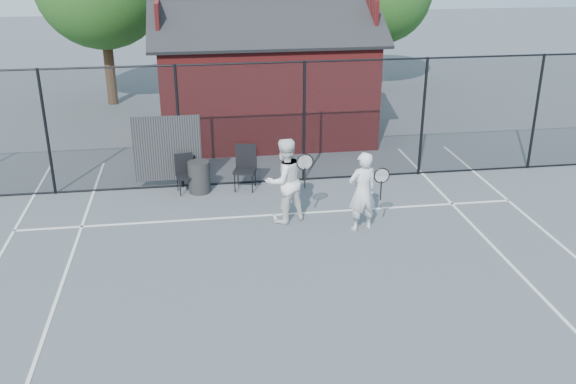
{
  "coord_description": "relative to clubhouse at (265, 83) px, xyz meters",
  "views": [
    {
      "loc": [
        -1.59,
        -9.78,
        5.84
      ],
      "look_at": [
        0.11,
        1.63,
        1.1
      ],
      "focal_mm": 40.0,
      "sensor_mm": 36.0,
      "label": 1
    }
  ],
  "objects": [
    {
      "name": "ground",
      "position": [
        -0.5,
        -9.0,
        -1.61
      ],
      "size": [
        80.0,
        80.0,
        0.0
      ],
      "primitive_type": "plane",
      "color": "#4F565B",
      "rests_on": "ground"
    },
    {
      "name": "fence",
      "position": [
        -0.8,
        -4.0,
        -0.16
      ],
      "size": [
        22.04,
        3.0,
        3.0
      ],
      "color": "black",
      "rests_on": "ground"
    },
    {
      "name": "chair_right",
      "position": [
        -1.0,
        -4.4,
        -1.08
      ],
      "size": [
        0.63,
        0.64,
        1.06
      ],
      "primitive_type": "cube",
      "rotation": [
        0.0,
        0.0,
        -0.26
      ],
      "color": "black",
      "rests_on": "ground"
    },
    {
      "name": "court_lines",
      "position": [
        -0.5,
        -10.32,
        -1.6
      ],
      "size": [
        11.02,
        18.0,
        0.01
      ],
      "color": "silver",
      "rests_on": "ground"
    },
    {
      "name": "clubhouse",
      "position": [
        0.0,
        0.0,
        0.0
      ],
      "size": [
        6.5,
        4.36,
        4.19
      ],
      "color": "maroon",
      "rests_on": "ground"
    },
    {
      "name": "player_back",
      "position": [
        -0.31,
        -6.32,
        -0.68
      ],
      "size": [
        1.1,
        1.0,
        1.85
      ],
      "color": "white",
      "rests_on": "ground"
    },
    {
      "name": "chair_left",
      "position": [
        -2.4,
        -4.4,
        -1.15
      ],
      "size": [
        0.51,
        0.52,
        0.91
      ],
      "primitive_type": "cube",
      "rotation": [
        0.0,
        0.0,
        0.18
      ],
      "color": "black",
      "rests_on": "ground"
    },
    {
      "name": "waste_bin",
      "position": [
        -2.09,
        -4.4,
        -1.23
      ],
      "size": [
        0.56,
        0.56,
        0.76
      ],
      "primitive_type": "cylinder",
      "rotation": [
        0.0,
        0.0,
        -0.07
      ],
      "color": "black",
      "rests_on": "ground"
    },
    {
      "name": "player_front",
      "position": [
        1.21,
        -6.97,
        -0.75
      ],
      "size": [
        0.79,
        0.62,
        1.7
      ],
      "color": "silver",
      "rests_on": "ground"
    }
  ]
}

